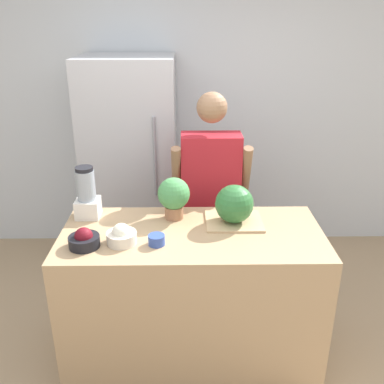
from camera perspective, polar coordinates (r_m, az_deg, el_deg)
The scene contains 11 objects.
wall_back at distance 4.09m, azimuth -0.32°, elevation 10.31°, with size 8.00×0.06×2.60m.
counter_island at distance 2.86m, azimuth 0.01°, elevation -13.84°, with size 1.60×0.73×0.95m.
refrigerator at distance 3.85m, azimuth -8.05°, elevation 3.58°, with size 0.79×0.70×1.86m.
person at distance 3.27m, azimuth 2.45°, elevation -1.13°, with size 0.58×0.27×1.68m.
cutting_board at distance 2.73m, azimuth 5.60°, elevation -3.89°, with size 0.36×0.30×0.01m.
watermelon at distance 2.67m, azimuth 5.66°, elevation -1.58°, with size 0.24×0.24×0.24m.
bowl_cherries at distance 2.51m, azimuth -14.20°, elevation -6.18°, with size 0.18×0.18×0.12m.
bowl_cream at distance 2.50m, azimuth -9.37°, elevation -5.78°, with size 0.17×0.17×0.12m.
bowl_small_blue at distance 2.47m, azimuth -4.75°, elevation -6.39°, with size 0.10×0.10×0.06m.
blender at distance 2.82m, azimuth -13.86°, elevation -0.41°, with size 0.15×0.15×0.34m.
potted_plant at distance 2.72m, azimuth -2.45°, elevation -0.51°, with size 0.21×0.21×0.27m.
Camera 1 is at (-0.03, -1.93, 2.18)m, focal length 40.00 mm.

